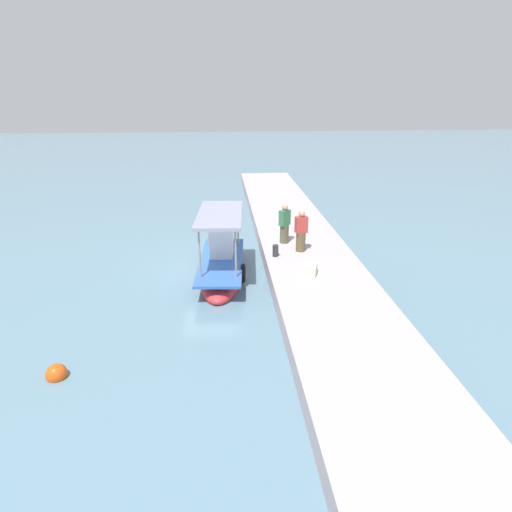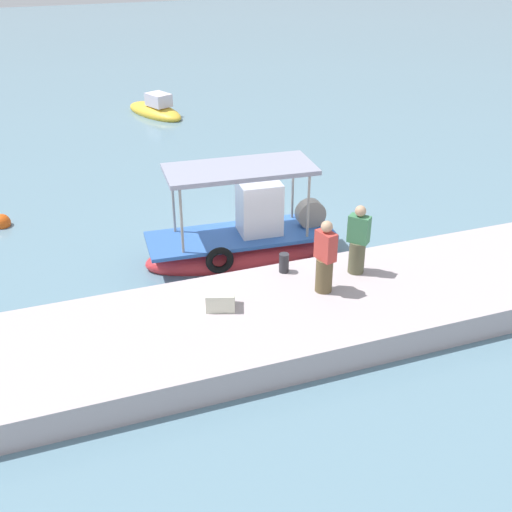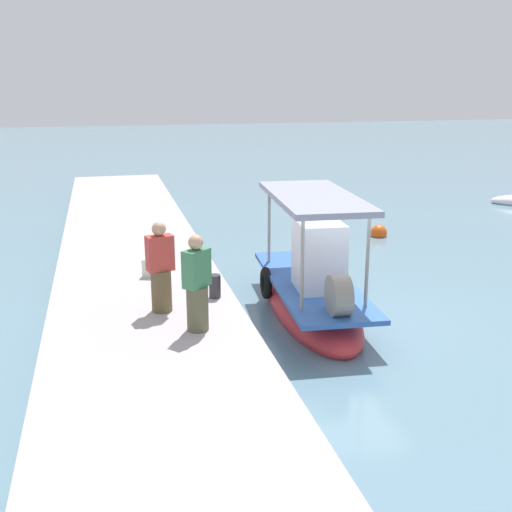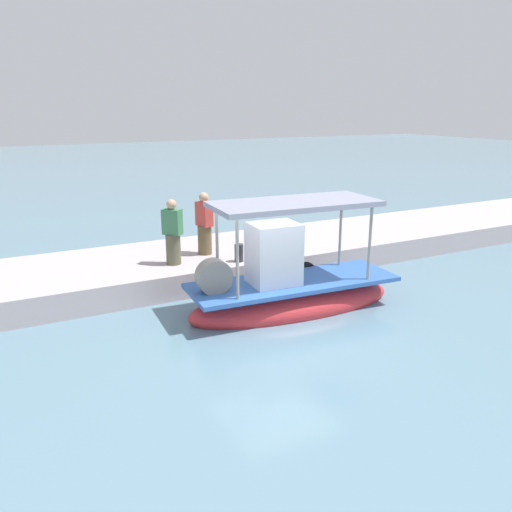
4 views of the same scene
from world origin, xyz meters
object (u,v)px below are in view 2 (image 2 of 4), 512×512
object	(u,v)px
fisherman_near_bollard	(325,260)
mooring_bollard	(284,263)
cargo_crate	(220,300)
main_fishing_boat	(244,240)
marker_buoy	(2,223)
fisherman_by_crate	(358,243)
moored_boat_mid	(155,110)

from	to	relation	value
fisherman_near_bollard	mooring_bollard	size ratio (longest dim) A/B	3.67
fisherman_near_bollard	cargo_crate	xyz separation A→B (m)	(-2.44, 0.11, -0.59)
cargo_crate	main_fishing_boat	bearing A→B (deg)	62.81
marker_buoy	main_fishing_boat	bearing A→B (deg)	-35.07
cargo_crate	fisherman_near_bollard	bearing A→B (deg)	-2.48
mooring_bollard	fisherman_near_bollard	bearing A→B (deg)	-65.00
main_fishing_boat	cargo_crate	world-z (taller)	main_fishing_boat
main_fishing_boat	fisherman_by_crate	size ratio (longest dim) A/B	3.06
mooring_bollard	marker_buoy	distance (m)	9.32
mooring_bollard	cargo_crate	world-z (taller)	mooring_bollard
main_fishing_boat	cargo_crate	distance (m)	3.63
fisherman_near_bollard	fisherman_by_crate	distance (m)	1.23
cargo_crate	moored_boat_mid	xyz separation A→B (m)	(2.34, 18.21, -0.67)
fisherman_near_bollard	moored_boat_mid	size ratio (longest dim) A/B	0.45
mooring_bollard	cargo_crate	xyz separation A→B (m)	(-1.92, -1.02, -0.04)
fisherman_near_bollard	marker_buoy	xyz separation A→B (m)	(-7.06, 7.72, -1.35)
fisherman_near_bollard	moored_boat_mid	xyz separation A→B (m)	(-0.10, 18.32, -1.27)
main_fishing_boat	moored_boat_mid	size ratio (longest dim) A/B	1.36
fisherman_by_crate	cargo_crate	size ratio (longest dim) A/B	2.77
marker_buoy	moored_boat_mid	distance (m)	12.68
mooring_bollard	marker_buoy	xyz separation A→B (m)	(-6.53, 6.59, -0.80)
main_fishing_boat	marker_buoy	bearing A→B (deg)	144.93
marker_buoy	fisherman_by_crate	bearing A→B (deg)	-41.34
main_fishing_boat	fisherman_by_crate	world-z (taller)	main_fishing_boat
mooring_bollard	marker_buoy	bearing A→B (deg)	134.75
fisherman_by_crate	moored_boat_mid	bearing A→B (deg)	93.90
fisherman_near_bollard	marker_buoy	bearing A→B (deg)	132.45
marker_buoy	cargo_crate	bearing A→B (deg)	-58.76
fisherman_by_crate	mooring_bollard	bearing A→B (deg)	159.94
main_fishing_boat	moored_boat_mid	xyz separation A→B (m)	(0.69, 15.00, -0.32)
main_fishing_boat	cargo_crate	xyz separation A→B (m)	(-1.65, -3.21, 0.35)
fisherman_near_bollard	fisherman_by_crate	size ratio (longest dim) A/B	1.01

